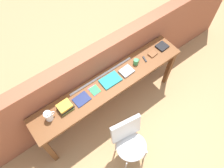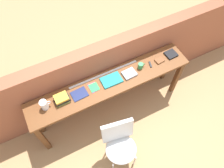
{
  "view_description": "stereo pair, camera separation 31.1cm",
  "coord_description": "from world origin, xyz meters",
  "px_view_note": "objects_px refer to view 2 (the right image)",
  "views": [
    {
      "loc": [
        -1.01,
        -1.07,
        3.53
      ],
      "look_at": [
        0.0,
        0.25,
        0.9
      ],
      "focal_mm": 35.0,
      "sensor_mm": 36.0,
      "label": 1
    },
    {
      "loc": [
        -0.75,
        -1.23,
        3.53
      ],
      "look_at": [
        0.0,
        0.25,
        0.9
      ],
      "focal_mm": 35.0,
      "sensor_mm": 36.0,
      "label": 2
    }
  ],
  "objects_px": {
    "book_stack_leftmost": "(62,99)",
    "pamphlet_pile_colourful": "(94,87)",
    "chair_white_moulded": "(120,143)",
    "magazine_cycling": "(79,94)",
    "book_open_centre": "(111,80)",
    "leather_journal_brown": "(159,60)",
    "mug": "(141,66)",
    "pitcher_white": "(44,105)",
    "multitool_folded": "(150,64)",
    "book_repair_rightmost": "(171,54)"
  },
  "relations": [
    {
      "from": "mug",
      "to": "book_stack_leftmost",
      "type": "bearing_deg",
      "value": -179.76
    },
    {
      "from": "chair_white_moulded",
      "to": "magazine_cycling",
      "type": "relative_size",
      "value": 4.07
    },
    {
      "from": "pamphlet_pile_colourful",
      "to": "book_repair_rightmost",
      "type": "bearing_deg",
      "value": -0.03
    },
    {
      "from": "book_repair_rightmost",
      "to": "chair_white_moulded",
      "type": "bearing_deg",
      "value": -152.01
    },
    {
      "from": "magazine_cycling",
      "to": "leather_journal_brown",
      "type": "distance_m",
      "value": 1.32
    },
    {
      "from": "pamphlet_pile_colourful",
      "to": "book_open_centre",
      "type": "distance_m",
      "value": 0.28
    },
    {
      "from": "book_stack_leftmost",
      "to": "book_repair_rightmost",
      "type": "relative_size",
      "value": 1.2
    },
    {
      "from": "pamphlet_pile_colourful",
      "to": "leather_journal_brown",
      "type": "bearing_deg",
      "value": -1.16
    },
    {
      "from": "mug",
      "to": "leather_journal_brown",
      "type": "height_order",
      "value": "mug"
    },
    {
      "from": "book_open_centre",
      "to": "mug",
      "type": "xyz_separation_m",
      "value": [
        0.49,
        0.01,
        0.03
      ]
    },
    {
      "from": "chair_white_moulded",
      "to": "book_open_centre",
      "type": "xyz_separation_m",
      "value": [
        0.26,
        0.78,
        0.36
      ]
    },
    {
      "from": "pitcher_white",
      "to": "pamphlet_pile_colourful",
      "type": "distance_m",
      "value": 0.71
    },
    {
      "from": "book_stack_leftmost",
      "to": "book_open_centre",
      "type": "distance_m",
      "value": 0.75
    },
    {
      "from": "chair_white_moulded",
      "to": "book_stack_leftmost",
      "type": "xyz_separation_m",
      "value": [
        -0.49,
        0.78,
        0.4
      ]
    },
    {
      "from": "pitcher_white",
      "to": "magazine_cycling",
      "type": "distance_m",
      "value": 0.49
    },
    {
      "from": "chair_white_moulded",
      "to": "book_open_centre",
      "type": "bearing_deg",
      "value": 71.4
    },
    {
      "from": "chair_white_moulded",
      "to": "mug",
      "type": "height_order",
      "value": "mug"
    },
    {
      "from": "book_open_centre",
      "to": "book_repair_rightmost",
      "type": "distance_m",
      "value": 1.05
    },
    {
      "from": "book_stack_leftmost",
      "to": "magazine_cycling",
      "type": "distance_m",
      "value": 0.25
    },
    {
      "from": "pamphlet_pile_colourful",
      "to": "book_repair_rightmost",
      "type": "height_order",
      "value": "book_repair_rightmost"
    },
    {
      "from": "book_stack_leftmost",
      "to": "mug",
      "type": "relative_size",
      "value": 1.89
    },
    {
      "from": "pitcher_white",
      "to": "magazine_cycling",
      "type": "xyz_separation_m",
      "value": [
        0.48,
        -0.02,
        -0.07
      ]
    },
    {
      "from": "book_stack_leftmost",
      "to": "magazine_cycling",
      "type": "height_order",
      "value": "book_stack_leftmost"
    },
    {
      "from": "chair_white_moulded",
      "to": "leather_journal_brown",
      "type": "xyz_separation_m",
      "value": [
        1.08,
        0.76,
        0.37
      ]
    },
    {
      "from": "pamphlet_pile_colourful",
      "to": "mug",
      "type": "bearing_deg",
      "value": 0.07
    },
    {
      "from": "pamphlet_pile_colourful",
      "to": "multitool_folded",
      "type": "height_order",
      "value": "multitool_folded"
    },
    {
      "from": "book_stack_leftmost",
      "to": "magazine_cycling",
      "type": "relative_size",
      "value": 0.95
    },
    {
      "from": "book_stack_leftmost",
      "to": "multitool_folded",
      "type": "relative_size",
      "value": 1.89
    },
    {
      "from": "book_open_centre",
      "to": "leather_journal_brown",
      "type": "bearing_deg",
      "value": -0.22
    },
    {
      "from": "pamphlet_pile_colourful",
      "to": "mug",
      "type": "relative_size",
      "value": 1.49
    },
    {
      "from": "pitcher_white",
      "to": "multitool_folded",
      "type": "relative_size",
      "value": 1.67
    },
    {
      "from": "chair_white_moulded",
      "to": "magazine_cycling",
      "type": "bearing_deg",
      "value": 107.41
    },
    {
      "from": "pitcher_white",
      "to": "book_repair_rightmost",
      "type": "relative_size",
      "value": 1.06
    },
    {
      "from": "chair_white_moulded",
      "to": "magazine_cycling",
      "type": "distance_m",
      "value": 0.88
    },
    {
      "from": "multitool_folded",
      "to": "leather_journal_brown",
      "type": "height_order",
      "value": "leather_journal_brown"
    },
    {
      "from": "book_stack_leftmost",
      "to": "mug",
      "type": "height_order",
      "value": "book_stack_leftmost"
    },
    {
      "from": "mug",
      "to": "pamphlet_pile_colourful",
      "type": "bearing_deg",
      "value": -179.93
    },
    {
      "from": "magazine_cycling",
      "to": "pamphlet_pile_colourful",
      "type": "bearing_deg",
      "value": 0.82
    },
    {
      "from": "leather_journal_brown",
      "to": "book_repair_rightmost",
      "type": "distance_m",
      "value": 0.23
    },
    {
      "from": "pitcher_white",
      "to": "leather_journal_brown",
      "type": "xyz_separation_m",
      "value": [
        1.81,
        -0.03,
        -0.07
      ]
    },
    {
      "from": "multitool_folded",
      "to": "mug",
      "type": "bearing_deg",
      "value": 171.82
    },
    {
      "from": "magazine_cycling",
      "to": "pamphlet_pile_colourful",
      "type": "xyz_separation_m",
      "value": [
        0.22,
        0.02,
        -0.0
      ]
    },
    {
      "from": "pamphlet_pile_colourful",
      "to": "book_open_centre",
      "type": "xyz_separation_m",
      "value": [
        0.28,
        -0.01,
        0.01
      ]
    },
    {
      "from": "book_stack_leftmost",
      "to": "book_repair_rightmost",
      "type": "distance_m",
      "value": 1.8
    },
    {
      "from": "pitcher_white",
      "to": "leather_journal_brown",
      "type": "distance_m",
      "value": 1.81
    },
    {
      "from": "book_stack_leftmost",
      "to": "pamphlet_pile_colourful",
      "type": "xyz_separation_m",
      "value": [
        0.47,
        0.0,
        -0.04
      ]
    },
    {
      "from": "book_open_centre",
      "to": "leather_journal_brown",
      "type": "height_order",
      "value": "leather_journal_brown"
    },
    {
      "from": "pitcher_white",
      "to": "multitool_folded",
      "type": "xyz_separation_m",
      "value": [
        1.64,
        -0.03,
        -0.07
      ]
    },
    {
      "from": "pamphlet_pile_colourful",
      "to": "multitool_folded",
      "type": "bearing_deg",
      "value": -1.36
    },
    {
      "from": "chair_white_moulded",
      "to": "book_stack_leftmost",
      "type": "distance_m",
      "value": 1.0
    }
  ]
}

